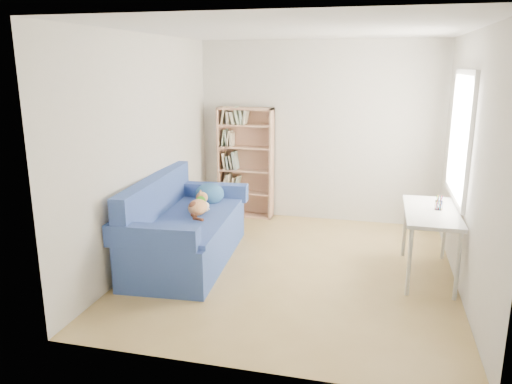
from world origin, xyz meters
TOP-DOWN VIEW (x-y plane):
  - ground at (0.00, 0.00)m, footprint 4.00×4.00m
  - room_shell at (0.10, 0.03)m, footprint 3.54×4.04m
  - sofa at (-1.30, -0.02)m, footprint 1.09×2.08m
  - bookshelf at (-1.06, 1.86)m, footprint 0.82×0.26m
  - desk at (1.45, 0.18)m, footprint 0.55×1.20m
  - pen_cup at (1.52, 0.22)m, footprint 0.08×0.08m

SIDE VIEW (x-z plane):
  - ground at x=0.00m, z-range 0.00..0.00m
  - sofa at x=-1.30m, z-range -0.12..0.87m
  - desk at x=1.45m, z-range 0.30..1.05m
  - bookshelf at x=-1.06m, z-range -0.06..1.59m
  - pen_cup at x=1.52m, z-range 0.73..0.89m
  - room_shell at x=0.10m, z-range 0.33..2.95m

